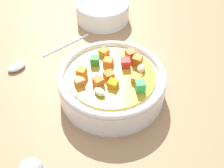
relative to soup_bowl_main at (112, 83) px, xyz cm
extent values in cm
cube|color=#9E754F|center=(-0.01, -0.01, -3.77)|extent=(140.00, 140.00, 2.00)
cylinder|color=white|center=(-0.01, -0.01, -0.65)|extent=(18.12, 18.12, 4.24)
torus|color=white|center=(-0.01, -0.01, 1.80)|extent=(18.14, 18.14, 1.10)
cylinder|color=gold|center=(-0.01, -0.01, 1.67)|extent=(14.50, 14.50, 0.40)
cube|color=orange|center=(-0.52, 2.62, 2.47)|extent=(1.91, 1.91, 1.20)
ellipsoid|color=beige|center=(-2.15, -4.03, 2.35)|extent=(2.34, 2.43, 0.98)
cube|color=orange|center=(-0.33, -2.48, 2.41)|extent=(1.98, 1.98, 1.09)
cube|color=red|center=(2.41, 2.07, 2.61)|extent=(1.52, 1.52, 1.48)
cube|color=orange|center=(3.88, -1.54, 2.41)|extent=(1.95, 1.95, 1.08)
cube|color=orange|center=(-4.98, 0.21, 2.74)|extent=(1.98, 1.98, 1.74)
cube|color=green|center=(-2.80, 3.00, 2.62)|extent=(1.56, 1.56, 1.52)
cube|color=orange|center=(-2.31, -2.05, 2.57)|extent=(2.03, 2.03, 1.41)
cube|color=orange|center=(4.42, 2.54, 2.65)|extent=(1.99, 1.99, 1.56)
cube|color=orange|center=(-0.59, -0.64, 2.47)|extent=(1.97, 1.97, 1.21)
ellipsoid|color=#C8B98E|center=(4.87, 0.81, 2.42)|extent=(1.76, 2.31, 1.10)
cube|color=orange|center=(-5.28, -1.69, 2.47)|extent=(1.94, 1.94, 1.22)
cube|color=orange|center=(-1.14, 5.19, 2.48)|extent=(2.08, 2.08, 1.22)
cube|color=#D95F29|center=(3.47, 4.30, 2.58)|extent=(1.95, 1.95, 1.43)
cube|color=green|center=(4.18, -3.54, 2.73)|extent=(1.63, 1.63, 1.73)
cylinder|color=silver|center=(-8.74, 14.26, -2.45)|extent=(9.21, 7.10, 0.65)
ellipsoid|color=silver|center=(-17.85, 7.47, -2.22)|extent=(4.17, 3.91, 1.10)
cylinder|color=white|center=(-0.82, 23.49, -0.88)|extent=(11.93, 11.93, 3.79)
torus|color=white|center=(-0.82, 23.49, 1.26)|extent=(12.05, 12.05, 0.95)
camera|label=1|loc=(-1.94, -34.47, 35.58)|focal=46.91mm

